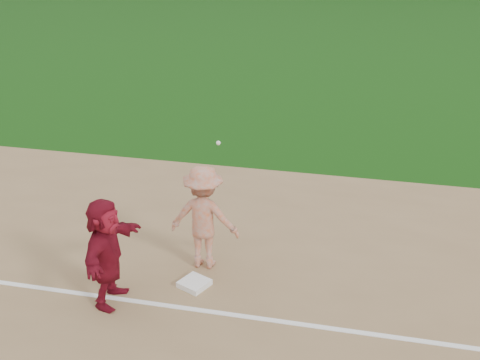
# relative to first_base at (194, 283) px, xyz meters

# --- Properties ---
(ground) EXTENTS (160.00, 160.00, 0.00)m
(ground) POSITION_rel_first_base_xyz_m (0.42, 0.16, -0.07)
(ground) COLOR #12400C
(ground) RESTS_ON ground
(foul_line) EXTENTS (60.00, 0.10, 0.01)m
(foul_line) POSITION_rel_first_base_xyz_m (0.42, -0.64, -0.04)
(foul_line) COLOR white
(foul_line) RESTS_ON infield_dirt
(first_base) EXTENTS (0.58, 0.58, 0.10)m
(first_base) POSITION_rel_first_base_xyz_m (0.00, 0.00, 0.00)
(first_base) COLOR white
(first_base) RESTS_ON infield_dirt
(base_runner) EXTENTS (0.56, 1.70, 1.83)m
(base_runner) POSITION_rel_first_base_xyz_m (-1.20, -0.69, 0.86)
(base_runner) COLOR maroon
(base_runner) RESTS_ON infield_dirt
(first_base_play) EXTENTS (1.23, 0.71, 2.44)m
(first_base_play) POSITION_rel_first_base_xyz_m (-0.01, 0.70, 0.90)
(first_base_play) COLOR #A7A8AA
(first_base_play) RESTS_ON infield_dirt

